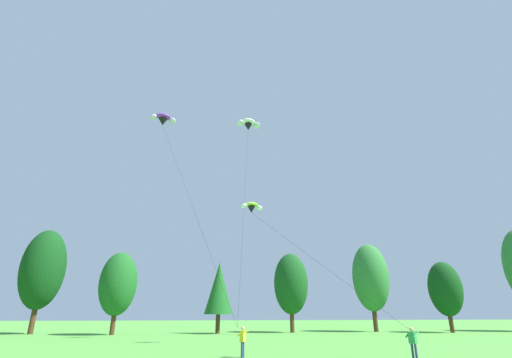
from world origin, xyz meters
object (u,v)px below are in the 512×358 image
Objects in this scene: parafoil_kite_high_purple at (163,119)px; parafoil_kite_far_white at (248,124)px; parafoil_kite_mid_lime_white at (252,207)px; kite_flyer_near at (243,339)px; kite_flyer_mid at (413,340)px.

parafoil_kite_far_white is at bearing 2.00° from parafoil_kite_high_purple.
parafoil_kite_mid_lime_white is 11.66m from parafoil_kite_far_white.
parafoil_kite_mid_lime_white reaches higher than kite_flyer_near.
parafoil_kite_mid_lime_white is at bearing 81.42° from kite_flyer_near.
parafoil_kite_high_purple is 0.99× the size of parafoil_kite_far_white.
parafoil_kite_mid_lime_white is at bearing -22.24° from parafoil_kite_high_purple.
parafoil_kite_far_white is (9.40, 0.33, 0.11)m from parafoil_kite_high_purple.
kite_flyer_near is 13.58m from parafoil_kite_mid_lime_white.
parafoil_kite_far_white reaches higher than kite_flyer_near.
parafoil_kite_high_purple is at bearing 140.00° from kite_flyer_mid.
parafoil_kite_high_purple is at bearing -178.00° from parafoil_kite_far_white.
kite_flyer_mid is at bearing -53.39° from parafoil_kite_mid_lime_white.
parafoil_kite_high_purple is (-17.44, 14.64, 21.25)m from kite_flyer_mid.
kite_flyer_near is at bearing -98.58° from parafoil_kite_mid_lime_white.
parafoil_kite_high_purple reaches higher than kite_flyer_near.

